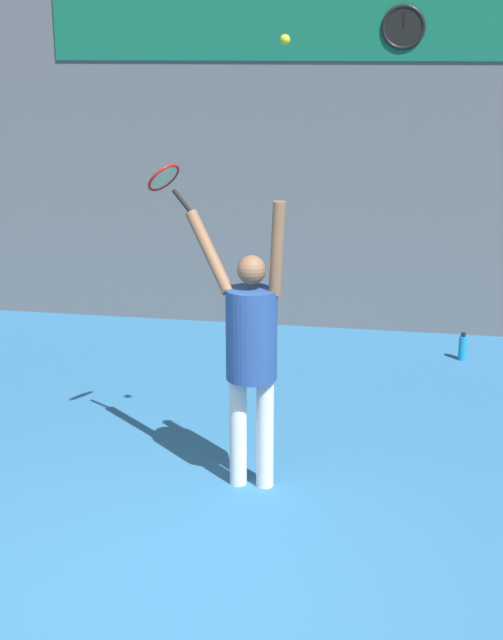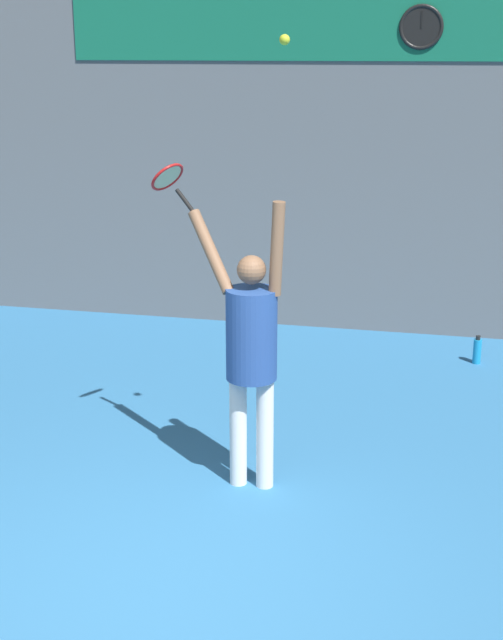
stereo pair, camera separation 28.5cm
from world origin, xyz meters
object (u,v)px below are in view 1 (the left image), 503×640
tennis_racket (166,180)px  water_bottle (463,347)px  tennis_ball (285,40)px  scoreboard_clock (403,27)px  tennis_player (251,345)px

tennis_racket → water_bottle: tennis_racket is taller
tennis_racket → tennis_ball: bearing=-23.0°
scoreboard_clock → tennis_player: size_ratio=0.21×
tennis_player → water_bottle: bearing=61.4°
tennis_player → tennis_racket: size_ratio=5.34×
water_bottle → tennis_player: bearing=-118.6°
tennis_player → water_bottle: 3.74m
scoreboard_clock → tennis_player: bearing=-103.0°
tennis_player → tennis_racket: 1.38m
tennis_player → tennis_ball: size_ratio=31.34×
tennis_player → scoreboard_clock: bearing=77.0°
tennis_player → water_bottle: tennis_player is taller
tennis_player → water_bottle: size_ratio=7.17×
tennis_ball → tennis_player: bearing=175.8°
tennis_ball → water_bottle: bearing=64.8°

